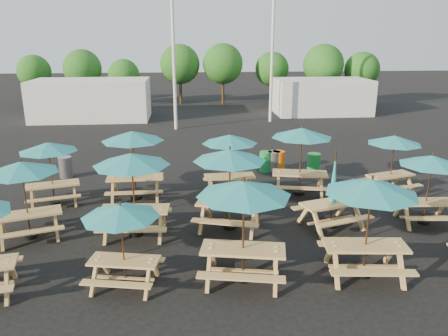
{
  "coord_description": "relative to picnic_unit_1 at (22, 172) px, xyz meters",
  "views": [
    {
      "loc": [
        -1.33,
        -13.69,
        5.72
      ],
      "look_at": [
        0.0,
        1.5,
        1.1
      ],
      "focal_mm": 35.0,
      "sensor_mm": 36.0,
      "label": 1
    }
  ],
  "objects": [
    {
      "name": "tree_5",
      "position": [
        12.22,
        26.17,
        0.93
      ],
      "size": [
        2.94,
        2.94,
        4.45
      ],
      "color": "#382314",
      "rests_on": "ground"
    },
    {
      "name": "picnic_unit_9",
      "position": [
        8.96,
        -2.9,
        0.15
      ],
      "size": [
        2.41,
        2.41,
        2.55
      ],
      "rotation": [
        0.0,
        0.0,
        -0.1
      ],
      "color": "tan",
      "rests_on": "ground"
    },
    {
      "name": "picnic_unit_11",
      "position": [
        8.83,
        2.97,
        0.17
      ],
      "size": [
        2.62,
        2.62,
        2.57
      ],
      "rotation": [
        0.0,
        0.0,
        -0.2
      ],
      "color": "tan",
      "rests_on": "ground"
    },
    {
      "name": "tree_7",
      "position": [
        19.63,
        24.41,
        0.95
      ],
      "size": [
        2.95,
        2.95,
        4.48
      ],
      "color": "#382314",
      "rests_on": "ground"
    },
    {
      "name": "mast_0",
      "position": [
        4.0,
        15.49,
        3.96
      ],
      "size": [
        0.2,
        0.2,
        12.0
      ],
      "primitive_type": "cylinder",
      "color": "silver",
      "rests_on": "ground"
    },
    {
      "name": "picnic_unit_8",
      "position": [
        6.22,
        3.06,
        -0.02
      ],
      "size": [
        2.13,
        2.13,
        2.35
      ],
      "rotation": [
        0.0,
        0.0,
        0.05
      ],
      "color": "tan",
      "rests_on": "ground"
    },
    {
      "name": "picnic_unit_1",
      "position": [
        0.0,
        0.0,
        0.0
      ],
      "size": [
        2.59,
        2.59,
        2.37
      ],
      "rotation": [
        0.0,
        0.0,
        0.32
      ],
      "color": "tan",
      "rests_on": "ground"
    },
    {
      "name": "tree_3",
      "position": [
        4.25,
        26.21,
        1.36
      ],
      "size": [
        3.36,
        3.36,
        5.09
      ],
      "color": "#382314",
      "rests_on": "ground"
    },
    {
      "name": "event_tent_1",
      "position": [
        15.0,
        20.49,
        -0.74
      ],
      "size": [
        7.0,
        4.0,
        2.6
      ],
      "primitive_type": "cube",
      "color": "silver",
      "rests_on": "ground"
    },
    {
      "name": "waste_bin_4",
      "position": [
        10.11,
        5.47,
        -1.6
      ],
      "size": [
        0.55,
        0.55,
        0.89
      ],
      "primitive_type": "cylinder",
      "color": "#188437",
      "rests_on": "ground"
    },
    {
      "name": "tree_1",
      "position": [
        -3.74,
        25.39,
        1.11
      ],
      "size": [
        3.11,
        3.11,
        4.72
      ],
      "color": "#382314",
      "rests_on": "ground"
    },
    {
      "name": "tree_4",
      "position": [
        7.9,
        25.75,
        1.42
      ],
      "size": [
        3.41,
        3.41,
        5.17
      ],
      "color": "#382314",
      "rests_on": "ground"
    },
    {
      "name": "mast_1",
      "position": [
        10.5,
        17.49,
        3.96
      ],
      "size": [
        0.2,
        0.2,
        12.0
      ],
      "primitive_type": "cylinder",
      "color": "silver",
      "rests_on": "ground"
    },
    {
      "name": "picnic_unit_13",
      "position": [
        12.12,
        -0.0,
        -0.1
      ],
      "size": [
        2.09,
        2.09,
        2.26
      ],
      "rotation": [
        0.0,
        0.0,
        -0.07
      ],
      "color": "tan",
      "rests_on": "ground"
    },
    {
      "name": "picnic_unit_2",
      "position": [
        -0.06,
        2.72,
        -0.08
      ],
      "size": [
        2.42,
        2.42,
        2.28
      ],
      "rotation": [
        0.0,
        0.0,
        0.27
      ],
      "color": "tan",
      "rests_on": "ground"
    },
    {
      "name": "waste_bin_1",
      "position": [
        8.09,
        5.97,
        -1.6
      ],
      "size": [
        0.55,
        0.55,
        0.89
      ],
      "primitive_type": "cylinder",
      "color": "#188437",
      "rests_on": "ground"
    },
    {
      "name": "picnic_unit_6",
      "position": [
        5.95,
        -2.84,
        0.17
      ],
      "size": [
        2.61,
        2.61,
        2.57
      ],
      "rotation": [
        0.0,
        0.0,
        -0.19
      ],
      "color": "tan",
      "rests_on": "ground"
    },
    {
      "name": "waste_bin_2",
      "position": [
        8.46,
        5.94,
        -1.6
      ],
      "size": [
        0.55,
        0.55,
        0.89
      ],
      "primitive_type": "cylinder",
      "color": "gray",
      "rests_on": "ground"
    },
    {
      "name": "waste_bin_3",
      "position": [
        8.67,
        5.98,
        -1.6
      ],
      "size": [
        0.55,
        0.55,
        0.89
      ],
      "primitive_type": "cylinder",
      "color": "orange",
      "rests_on": "ground"
    },
    {
      "name": "picnic_unit_3",
      "position": [
        3.13,
        -2.86,
        -0.25
      ],
      "size": [
        2.12,
        2.12,
        2.09
      ],
      "rotation": [
        0.0,
        0.0,
        -0.2
      ],
      "color": "tan",
      "rests_on": "ground"
    },
    {
      "name": "picnic_unit_4",
      "position": [
        3.08,
        -0.07,
        0.17
      ],
      "size": [
        2.34,
        2.34,
        2.57
      ],
      "rotation": [
        0.0,
        0.0,
        -0.06
      ],
      "color": "tan",
      "rests_on": "ground"
    },
    {
      "name": "tree_6",
      "position": [
        16.23,
        24.39,
        1.39
      ],
      "size": [
        3.38,
        3.38,
        5.13
      ],
      "color": "#382314",
      "rests_on": "ground"
    },
    {
      "name": "waste_bin_0",
      "position": [
        -0.43,
        5.85,
        -1.6
      ],
      "size": [
        0.55,
        0.55,
        0.89
      ],
      "primitive_type": "cylinder",
      "color": "gray",
      "rests_on": "ground"
    },
    {
      "name": "picnic_unit_14",
      "position": [
        12.25,
        2.75,
        -0.09
      ],
      "size": [
        2.44,
        2.44,
        2.27
      ],
      "rotation": [
        0.0,
        0.0,
        0.3
      ],
      "color": "tan",
      "rests_on": "ground"
    },
    {
      "name": "picnic_unit_10",
      "position": [
        9.08,
        -0.01,
        -1.03
      ],
      "size": [
        2.35,
        2.19,
        2.47
      ],
      "rotation": [
        0.0,
        0.0,
        0.3
      ],
      "color": "tan",
      "rests_on": "ground"
    },
    {
      "name": "event_tent_0",
      "position": [
        -2.0,
        19.49,
        -0.64
      ],
      "size": [
        8.0,
        4.0,
        2.8
      ],
      "primitive_type": "cube",
      "color": "silver",
      "rests_on": "ground"
    },
    {
      "name": "picnic_unit_5",
      "position": [
        2.77,
        3.03,
        0.16
      ],
      "size": [
        2.27,
        2.27,
        2.56
      ],
      "rotation": [
        0.0,
        0.0,
        0.03
      ],
      "color": "tan",
      "rests_on": "ground"
    },
    {
      "name": "picnic_unit_7",
      "position": [
        5.93,
        0.16,
        0.16
      ],
      "size": [
        2.76,
        2.76,
        2.56
      ],
      "rotation": [
        0.0,
        0.0,
        -0.3
      ],
      "color": "tan",
      "rests_on": "ground"
    },
    {
      "name": "tree_0",
      "position": [
        -8.07,
        26.74,
        0.79
      ],
      "size": [
        2.8,
        2.8,
        4.24
      ],
      "color": "#382314",
      "rests_on": "ground"
    },
    {
      "name": "ground",
      "position": [
        6.0,
        1.49,
        -2.04
      ],
      "size": [
        120.0,
        120.0,
        0.0
      ],
      "primitive_type": "plane",
      "color": "black",
      "rests_on": "ground"
    },
    {
      "name": "tree_2",
      "position": [
        -0.39,
        25.15,
        0.58
      ],
      "size": [
        2.59,
        2.59,
        3.93
      ],
      "color": "#382314",
      "rests_on": "ground"
    }
  ]
}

